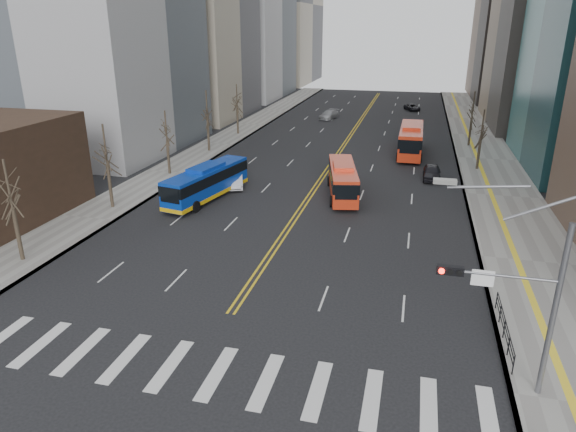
% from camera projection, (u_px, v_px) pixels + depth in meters
% --- Properties ---
extents(ground, '(220.00, 220.00, 0.00)m').
position_uv_depth(ground, '(193.00, 369.00, 23.89)').
color(ground, black).
extents(sidewalk_right, '(7.00, 130.00, 0.15)m').
position_uv_depth(sidewalk_right, '(486.00, 159.00, 60.75)').
color(sidewalk_right, gray).
rests_on(sidewalk_right, ground).
extents(sidewalk_left, '(5.00, 130.00, 0.15)m').
position_uv_depth(sidewalk_left, '(217.00, 144.00, 68.50)').
color(sidewalk_left, gray).
rests_on(sidewalk_left, ground).
extents(crosswalk, '(26.70, 4.00, 0.01)m').
position_uv_depth(crosswalk, '(193.00, 369.00, 23.89)').
color(crosswalk, silver).
rests_on(crosswalk, ground).
extents(centerline, '(0.55, 100.00, 0.01)m').
position_uv_depth(centerline, '(350.00, 136.00, 73.84)').
color(centerline, gold).
rests_on(centerline, ground).
extents(signal_mast, '(5.37, 0.37, 9.39)m').
position_uv_depth(signal_mast, '(519.00, 292.00, 20.86)').
color(signal_mast, slate).
rests_on(signal_mast, ground).
extents(pedestrian_railing, '(0.06, 6.06, 1.02)m').
position_uv_depth(pedestrian_railing, '(505.00, 326.00, 25.79)').
color(pedestrian_railing, black).
rests_on(pedestrian_railing, sidewalk_right).
extents(street_trees, '(35.20, 47.20, 7.60)m').
position_uv_depth(street_trees, '(260.00, 125.00, 55.20)').
color(street_trees, '#30271D').
rests_on(street_trees, ground).
extents(blue_bus, '(4.40, 11.01, 3.17)m').
position_uv_depth(blue_bus, '(207.00, 182.00, 46.62)').
color(blue_bus, '#0B35AA').
rests_on(blue_bus, ground).
extents(red_bus_near, '(4.22, 9.99, 3.12)m').
position_uv_depth(red_bus_near, '(343.00, 178.00, 47.40)').
color(red_bus_near, red).
rests_on(red_bus_near, ground).
extents(red_bus_far, '(2.93, 11.54, 3.65)m').
position_uv_depth(red_bus_far, '(411.00, 138.00, 62.60)').
color(red_bus_far, red).
rests_on(red_bus_far, ground).
extents(car_white, '(3.11, 4.86, 1.51)m').
position_uv_depth(car_white, '(234.00, 179.00, 50.54)').
color(car_white, silver).
rests_on(car_white, ground).
extents(car_dark_mid, '(1.76, 4.36, 1.48)m').
position_uv_depth(car_dark_mid, '(432.00, 172.00, 52.89)').
color(car_dark_mid, black).
rests_on(car_dark_mid, ground).
extents(car_silver, '(3.18, 5.32, 1.45)m').
position_uv_depth(car_silver, '(329.00, 115.00, 86.80)').
color(car_silver, '#9A9A9F').
rests_on(car_silver, ground).
extents(car_dark_far, '(3.48, 4.67, 1.18)m').
position_uv_depth(car_dark_far, '(412.00, 107.00, 95.39)').
color(car_dark_far, black).
rests_on(car_dark_far, ground).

